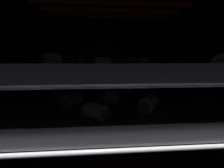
# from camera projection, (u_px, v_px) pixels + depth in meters

# --- Properties ---
(ground_plane) EXTENTS (0.52, 0.48, 0.01)m
(ground_plane) POSITION_uv_depth(u_px,v_px,m) (113.00, 143.00, 0.39)
(ground_plane) COLOR black
(oven_wall_back) EXTENTS (0.52, 0.01, 0.39)m
(oven_wall_back) POSITION_uv_depth(u_px,v_px,m) (109.00, 69.00, 0.59)
(oven_wall_back) COLOR black
(oven_wall_back) RESTS_ON ground_plane
(oven_wall_left) EXTENTS (0.01, 0.46, 0.39)m
(oven_wall_left) POSITION_uv_depth(u_px,v_px,m) (15.00, 76.00, 0.34)
(oven_wall_left) COLOR black
(oven_wall_left) RESTS_ON ground_plane
(oven_wall_right) EXTENTS (0.01, 0.46, 0.39)m
(oven_wall_right) POSITION_uv_depth(u_px,v_px,m) (203.00, 74.00, 0.37)
(oven_wall_right) COLOR black
(oven_wall_right) RESTS_ON ground_plane
(heating_element) EXTENTS (0.39, 0.22, 0.02)m
(heating_element) POSITION_uv_depth(u_px,v_px,m) (113.00, 2.00, 0.32)
(heating_element) COLOR #F25919
(oven_rack_lower) EXTENTS (0.47, 0.45, 0.01)m
(oven_rack_lower) POSITION_uv_depth(u_px,v_px,m) (113.00, 101.00, 0.37)
(oven_rack_lower) COLOR #B7B7BC
(baking_tray_lower) EXTENTS (0.42, 0.41, 0.03)m
(baking_tray_lower) POSITION_uv_depth(u_px,v_px,m) (113.00, 98.00, 0.37)
(baking_tray_lower) COLOR #4C4C51
(baking_tray_lower) RESTS_ON oven_rack_lower
(pig_in_blanket_lower_0) EXTENTS (0.05, 0.04, 0.03)m
(pig_in_blanket_lower_0) POSITION_uv_depth(u_px,v_px,m) (95.00, 111.00, 0.23)
(pig_in_blanket_lower_0) COLOR beige
(pig_in_blanket_lower_0) RESTS_ON baking_tray_lower
(pig_in_blanket_lower_1) EXTENTS (0.05, 0.06, 0.03)m
(pig_in_blanket_lower_1) POSITION_uv_depth(u_px,v_px,m) (148.00, 104.00, 0.27)
(pig_in_blanket_lower_1) COLOR beige
(pig_in_blanket_lower_1) RESTS_ON baking_tray_lower
(pig_in_blanket_lower_2) EXTENTS (0.04, 0.05, 0.03)m
(pig_in_blanket_lower_2) POSITION_uv_depth(u_px,v_px,m) (103.00, 88.00, 0.40)
(pig_in_blanket_lower_2) COLOR beige
(pig_in_blanket_lower_2) RESTS_ON baking_tray_lower
(pig_in_blanket_lower_3) EXTENTS (0.05, 0.05, 0.03)m
(pig_in_blanket_lower_3) POSITION_uv_depth(u_px,v_px,m) (72.00, 99.00, 0.30)
(pig_in_blanket_lower_3) COLOR beige
(pig_in_blanket_lower_3) RESTS_ON baking_tray_lower
(pig_in_blanket_lower_4) EXTENTS (0.05, 0.04, 0.03)m
(pig_in_blanket_lower_4) POSITION_uv_depth(u_px,v_px,m) (112.00, 97.00, 0.31)
(pig_in_blanket_lower_4) COLOR beige
(pig_in_blanket_lower_4) RESTS_ON baking_tray_lower
(pig_in_blanket_lower_5) EXTENTS (0.05, 0.04, 0.03)m
(pig_in_blanket_lower_5) POSITION_uv_depth(u_px,v_px,m) (85.00, 83.00, 0.49)
(pig_in_blanket_lower_5) COLOR beige
(pig_in_blanket_lower_5) RESTS_ON baking_tray_lower
(pig_in_blanket_lower_6) EXTENTS (0.06, 0.05, 0.03)m
(pig_in_blanket_lower_6) POSITION_uv_depth(u_px,v_px,m) (61.00, 92.00, 0.36)
(pig_in_blanket_lower_6) COLOR beige
(pig_in_blanket_lower_6) RESTS_ON baking_tray_lower
(pig_in_blanket_lower_7) EXTENTS (0.06, 0.03, 0.03)m
(pig_in_blanket_lower_7) POSITION_uv_depth(u_px,v_px,m) (70.00, 84.00, 0.48)
(pig_in_blanket_lower_7) COLOR beige
(pig_in_blanket_lower_7) RESTS_ON baking_tray_lower
(pig_in_blanket_lower_8) EXTENTS (0.05, 0.04, 0.03)m
(pig_in_blanket_lower_8) POSITION_uv_depth(u_px,v_px,m) (123.00, 91.00, 0.37)
(pig_in_blanket_lower_8) COLOR beige
(pig_in_blanket_lower_8) RESTS_ON baking_tray_lower
(oven_rack_upper) EXTENTS (0.47, 0.45, 0.01)m
(oven_rack_upper) POSITION_uv_depth(u_px,v_px,m) (113.00, 71.00, 0.35)
(oven_rack_upper) COLOR #B7B7BC
(baking_tray_upper) EXTENTS (0.42, 0.41, 0.02)m
(baking_tray_upper) POSITION_uv_depth(u_px,v_px,m) (113.00, 68.00, 0.35)
(baking_tray_upper) COLOR #4C4C51
(baking_tray_upper) RESTS_ON oven_rack_upper
(pig_in_blanket_upper_0) EXTENTS (0.03, 0.06, 0.03)m
(pig_in_blanket_upper_0) POSITION_uv_depth(u_px,v_px,m) (143.00, 62.00, 0.38)
(pig_in_blanket_upper_0) COLOR beige
(pig_in_blanket_upper_0) RESTS_ON baking_tray_upper
(pig_in_blanket_upper_1) EXTENTS (0.03, 0.04, 0.02)m
(pig_in_blanket_upper_1) POSITION_uv_depth(u_px,v_px,m) (81.00, 62.00, 0.46)
(pig_in_blanket_upper_1) COLOR beige
(pig_in_blanket_upper_1) RESTS_ON baking_tray_upper
(pig_in_blanket_upper_2) EXTENTS (0.04, 0.05, 0.02)m
(pig_in_blanket_upper_2) POSITION_uv_depth(u_px,v_px,m) (103.00, 63.00, 0.27)
(pig_in_blanket_upper_2) COLOR beige
(pig_in_blanket_upper_2) RESTS_ON baking_tray_upper
(pig_in_blanket_upper_3) EXTENTS (0.05, 0.05, 0.03)m
(pig_in_blanket_upper_3) POSITION_uv_depth(u_px,v_px,m) (51.00, 61.00, 0.30)
(pig_in_blanket_upper_3) COLOR beige
(pig_in_blanket_upper_3) RESTS_ON baking_tray_upper
(pig_in_blanket_upper_5) EXTENTS (0.05, 0.04, 0.03)m
(pig_in_blanket_upper_5) POSITION_uv_depth(u_px,v_px,m) (131.00, 61.00, 0.45)
(pig_in_blanket_upper_5) COLOR beige
(pig_in_blanket_upper_5) RESTS_ON baking_tray_upper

